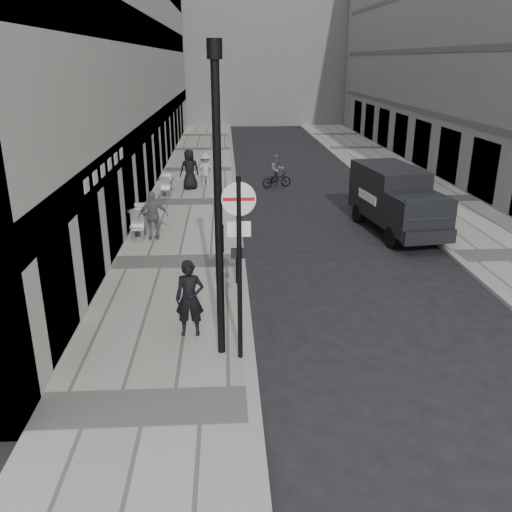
{
  "coord_description": "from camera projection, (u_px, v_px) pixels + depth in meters",
  "views": [
    {
      "loc": [
        -0.44,
        -5.8,
        6.12
      ],
      "look_at": [
        0.29,
        7.16,
        1.4
      ],
      "focal_mm": 38.0,
      "sensor_mm": 36.0,
      "label": 1
    }
  ],
  "objects": [
    {
      "name": "sidewalk",
      "position": [
        191.0,
        203.0,
        24.32
      ],
      "size": [
        4.0,
        60.0,
        0.12
      ],
      "primitive_type": "cube",
      "color": "#A8A298",
      "rests_on": "ground"
    },
    {
      "name": "far_sidewalk",
      "position": [
        431.0,
        199.0,
        24.91
      ],
      "size": [
        4.0,
        60.0,
        0.12
      ],
      "primitive_type": "cube",
      "color": "#A8A298",
      "rests_on": "ground"
    },
    {
      "name": "building_far",
      "position": [
        241.0,
        10.0,
        56.42
      ],
      "size": [
        24.0,
        16.0,
        22.0
      ],
      "primitive_type": "cube",
      "color": "slate",
      "rests_on": "ground"
    },
    {
      "name": "walking_man",
      "position": [
        190.0,
        299.0,
        12.28
      ],
      "size": [
        0.67,
        0.45,
        1.8
      ],
      "primitive_type": "imported",
      "rotation": [
        0.0,
        0.0,
        -0.02
      ],
      "color": "black",
      "rests_on": "sidewalk"
    },
    {
      "name": "sign_post",
      "position": [
        239.0,
        246.0,
        10.75
      ],
      "size": [
        0.67,
        0.1,
        3.92
      ],
      "rotation": [
        0.0,
        0.0,
        0.01
      ],
      "color": "black",
      "rests_on": "sidewalk"
    },
    {
      "name": "lamppost",
      "position": [
        218.0,
        193.0,
        10.62
      ],
      "size": [
        0.29,
        0.29,
        6.36
      ],
      "color": "black",
      "rests_on": "sidewalk"
    },
    {
      "name": "bollard_near",
      "position": [
        238.0,
        268.0,
        15.31
      ],
      "size": [
        0.12,
        0.12,
        0.9
      ],
      "primitive_type": "cylinder",
      "color": "black",
      "rests_on": "sidewalk"
    },
    {
      "name": "bollard_far",
      "position": [
        222.0,
        239.0,
        17.79
      ],
      "size": [
        0.12,
        0.12,
        0.88
      ],
      "primitive_type": "cylinder",
      "color": "black",
      "rests_on": "sidewalk"
    },
    {
      "name": "panel_van",
      "position": [
        395.0,
        197.0,
        20.0
      ],
      "size": [
        2.52,
        5.23,
        2.37
      ],
      "rotation": [
        0.0,
        0.0,
        0.13
      ],
      "color": "black",
      "rests_on": "ground"
    },
    {
      "name": "cyclist",
      "position": [
        277.0,
        175.0,
        27.3
      ],
      "size": [
        1.65,
        1.07,
        1.68
      ],
      "rotation": [
        0.0,
        0.0,
        0.37
      ],
      "color": "black",
      "rests_on": "ground"
    },
    {
      "name": "pedestrian_a",
      "position": [
        153.0,
        216.0,
        18.9
      ],
      "size": [
        1.08,
        0.61,
        1.74
      ],
      "primitive_type": "imported",
      "rotation": [
        0.0,
        0.0,
        3.34
      ],
      "color": "slate",
      "rests_on": "sidewalk"
    },
    {
      "name": "pedestrian_b",
      "position": [
        205.0,
        170.0,
        26.84
      ],
      "size": [
        1.15,
        0.73,
        1.68
      ],
      "primitive_type": "imported",
      "rotation": [
        0.0,
        0.0,
        3.25
      ],
      "color": "#B0ADA3",
      "rests_on": "sidewalk"
    },
    {
      "name": "pedestrian_c",
      "position": [
        190.0,
        169.0,
        26.31
      ],
      "size": [
        1.09,
        0.89,
        1.94
      ],
      "primitive_type": "imported",
      "rotation": [
        0.0,
        0.0,
        3.46
      ],
      "color": "black",
      "rests_on": "sidewalk"
    },
    {
      "name": "cafe_table_near",
      "position": [
        139.0,
        220.0,
        19.61
      ],
      "size": [
        0.8,
        1.82,
        1.03
      ],
      "color": "silver",
      "rests_on": "sidewalk"
    },
    {
      "name": "cafe_table_mid",
      "position": [
        141.0,
        224.0,
        19.38
      ],
      "size": [
        0.71,
        1.6,
        0.91
      ],
      "color": "silver",
      "rests_on": "sidewalk"
    },
    {
      "name": "cafe_table_far",
      "position": [
        167.0,
        186.0,
        25.07
      ],
      "size": [
        0.76,
        1.71,
        0.97
      ],
      "color": "silver",
      "rests_on": "sidewalk"
    }
  ]
}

